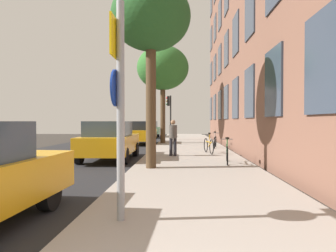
# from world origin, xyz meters

# --- Properties ---
(ground_plane) EXTENTS (41.80, 41.80, 0.00)m
(ground_plane) POSITION_xyz_m (-2.40, 15.00, 0.00)
(ground_plane) COLOR #332D28
(road_asphalt) EXTENTS (7.00, 38.00, 0.01)m
(road_asphalt) POSITION_xyz_m (-4.50, 15.00, 0.01)
(road_asphalt) COLOR #232326
(road_asphalt) RESTS_ON ground
(sidewalk) EXTENTS (4.20, 38.00, 0.12)m
(sidewalk) POSITION_xyz_m (1.10, 15.00, 0.06)
(sidewalk) COLOR #9E9389
(sidewalk) RESTS_ON ground
(building_facade) EXTENTS (0.56, 27.00, 14.15)m
(building_facade) POSITION_xyz_m (3.69, 14.50, 7.10)
(building_facade) COLOR brown
(building_facade) RESTS_ON ground
(sign_post) EXTENTS (0.16, 0.60, 3.32)m
(sign_post) POSITION_xyz_m (-0.31, 3.64, 2.01)
(sign_post) COLOR gray
(sign_post) RESTS_ON sidewalk
(traffic_light) EXTENTS (0.43, 0.24, 3.62)m
(traffic_light) POSITION_xyz_m (-0.36, 23.18, 2.60)
(traffic_light) COLOR black
(traffic_light) RESTS_ON sidewalk
(tree_near) EXTENTS (2.56, 2.56, 5.97)m
(tree_near) POSITION_xyz_m (-0.35, 8.64, 4.91)
(tree_near) COLOR #4C3823
(tree_near) RESTS_ON sidewalk
(tree_far) EXTENTS (3.59, 3.59, 6.75)m
(tree_far) POSITION_xyz_m (-0.66, 19.51, 5.30)
(tree_far) COLOR #4C3823
(tree_far) RESTS_ON sidewalk
(bicycle_0) EXTENTS (0.42, 1.74, 0.94)m
(bicycle_0) POSITION_xyz_m (2.29, 9.83, 0.49)
(bicycle_0) COLOR black
(bicycle_0) RESTS_ON sidewalk
(bicycle_1) EXTENTS (0.46, 1.72, 0.98)m
(bicycle_1) POSITION_xyz_m (1.92, 13.09, 0.50)
(bicycle_1) COLOR black
(bicycle_1) RESTS_ON sidewalk
(bicycle_2) EXTENTS (0.48, 1.68, 0.94)m
(bicycle_2) POSITION_xyz_m (2.54, 15.86, 0.49)
(bicycle_2) COLOR black
(bicycle_2) RESTS_ON sidewalk
(pedestrian_0) EXTENTS (0.44, 0.44, 1.57)m
(pedestrian_0) POSITION_xyz_m (0.27, 11.97, 1.02)
(pedestrian_0) COLOR #26262D
(pedestrian_0) RESTS_ON sidewalk
(car_1) EXTENTS (1.97, 4.05, 1.62)m
(car_1) POSITION_xyz_m (-2.35, 11.28, 0.84)
(car_1) COLOR orange
(car_1) RESTS_ON road_asphalt
(car_2) EXTENTS (1.76, 4.09, 1.62)m
(car_2) POSITION_xyz_m (-2.15, 19.61, 0.84)
(car_2) COLOR orange
(car_2) RESTS_ON road_asphalt
(car_3) EXTENTS (1.90, 4.05, 1.62)m
(car_3) POSITION_xyz_m (-2.60, 27.95, 0.84)
(car_3) COLOR #19662D
(car_3) RESTS_ON road_asphalt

